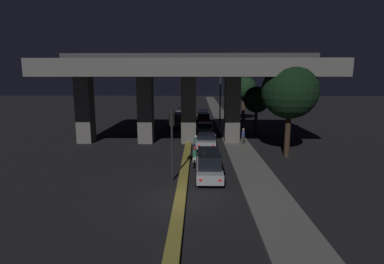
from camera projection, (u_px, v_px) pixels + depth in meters
ground_plane at (180, 201)px, 16.49m from camera, size 200.00×200.00×0.00m
median_divider at (192, 117)px, 50.91m from camera, size 0.61×126.00×0.22m
sidewalk_right at (225, 124)px, 43.92m from camera, size 2.61×126.00×0.17m
elevated_overpass at (186, 74)px, 30.22m from camera, size 25.92×13.83×9.13m
traffic_light_left_of_median at (172, 132)px, 19.23m from camera, size 0.30×0.49×4.79m
street_lamp at (218, 94)px, 40.54m from camera, size 2.51×0.32×7.59m
car_silver_lead at (209, 164)px, 20.05m from camera, size 1.83×4.51×1.83m
car_silver_second at (206, 140)px, 28.84m from camera, size 2.15×4.17×1.43m
car_grey_third at (205, 128)px, 36.24m from camera, size 2.15×4.38×1.38m
car_dark_red_fourth at (203, 118)px, 43.81m from camera, size 2.22×4.05×1.65m
car_dark_red_fifth at (203, 113)px, 51.16m from camera, size 2.10×4.12×1.42m
car_grey_lead_oncoming at (177, 119)px, 41.76m from camera, size 2.21×4.78×1.90m
car_silver_second_oncoming at (182, 112)px, 53.29m from camera, size 2.09×4.49×1.50m
motorcycle_white_filtering_near at (195, 158)px, 23.00m from camera, size 0.34×1.89×1.53m
motorcycle_blue_filtering_mid at (196, 143)px, 28.21m from camera, size 0.32×1.88×1.39m
pedestrian_on_sidewalk at (243, 136)px, 29.70m from camera, size 0.30×0.30×1.61m
roadside_tree_kerbside_near at (290, 91)px, 24.81m from camera, size 4.69×4.69×8.00m
roadside_tree_kerbside_mid at (257, 100)px, 36.11m from camera, size 3.16×3.16×5.71m
roadside_tree_kerbside_far at (244, 88)px, 45.85m from camera, size 3.67×3.67×7.08m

